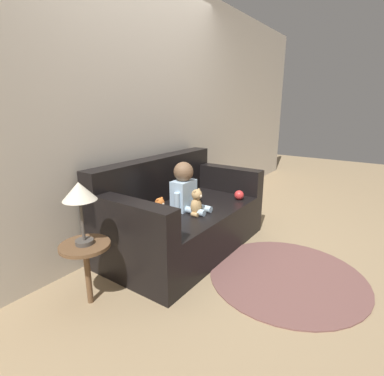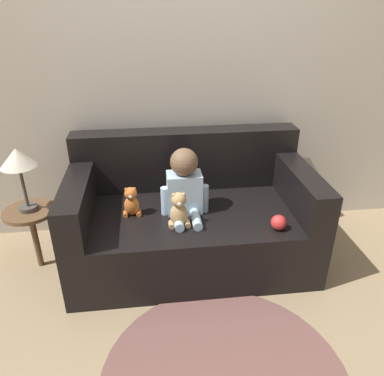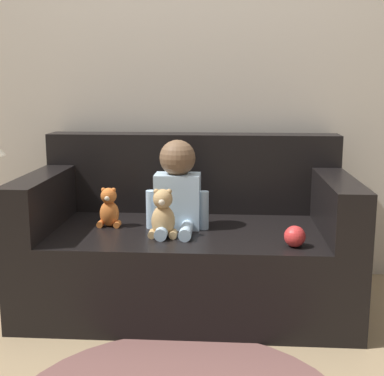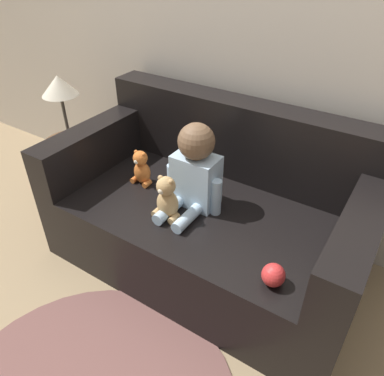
{
  "view_description": "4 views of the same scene",
  "coord_description": "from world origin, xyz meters",
  "px_view_note": "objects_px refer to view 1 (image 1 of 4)",
  "views": [
    {
      "loc": [
        -2.17,
        -1.59,
        1.37
      ],
      "look_at": [
        -0.03,
        -0.1,
        0.63
      ],
      "focal_mm": 28.0,
      "sensor_mm": 36.0,
      "label": 1
    },
    {
      "loc": [
        -0.27,
        -2.2,
        1.7
      ],
      "look_at": [
        -0.0,
        -0.04,
        0.6
      ],
      "focal_mm": 35.0,
      "sensor_mm": 36.0,
      "label": 2
    },
    {
      "loc": [
        0.2,
        -2.64,
        1.14
      ],
      "look_at": [
        0.03,
        -0.07,
        0.63
      ],
      "focal_mm": 50.0,
      "sensor_mm": 36.0,
      "label": 3
    },
    {
      "loc": [
        0.79,
        -1.35,
        1.6
      ],
      "look_at": [
        -0.09,
        0.01,
        0.47
      ],
      "focal_mm": 35.0,
      "sensor_mm": 36.0,
      "label": 4
    }
  ],
  "objects_px": {
    "person_baby": "(185,189)",
    "side_table": "(82,216)",
    "teddy_bear_brown": "(196,203)",
    "plush_toy_side": "(160,210)",
    "toy_ball": "(239,195)",
    "couch": "(181,216)"
  },
  "relations": [
    {
      "from": "toy_ball",
      "to": "side_table",
      "type": "bearing_deg",
      "value": 166.83
    },
    {
      "from": "plush_toy_side",
      "to": "teddy_bear_brown",
      "type": "bearing_deg",
      "value": -29.55
    },
    {
      "from": "teddy_bear_brown",
      "to": "side_table",
      "type": "distance_m",
      "value": 1.01
    },
    {
      "from": "side_table",
      "to": "toy_ball",
      "type": "bearing_deg",
      "value": -13.17
    },
    {
      "from": "plush_toy_side",
      "to": "side_table",
      "type": "relative_size",
      "value": 0.23
    },
    {
      "from": "teddy_bear_brown",
      "to": "toy_ball",
      "type": "xyz_separation_m",
      "value": [
        0.61,
        -0.12,
        -0.06
      ]
    },
    {
      "from": "plush_toy_side",
      "to": "toy_ball",
      "type": "distance_m",
      "value": 0.95
    },
    {
      "from": "toy_ball",
      "to": "teddy_bear_brown",
      "type": "bearing_deg",
      "value": 169.06
    },
    {
      "from": "plush_toy_side",
      "to": "couch",
      "type": "bearing_deg",
      "value": 12.23
    },
    {
      "from": "teddy_bear_brown",
      "to": "side_table",
      "type": "xyz_separation_m",
      "value": [
        -0.97,
        0.25,
        0.13
      ]
    },
    {
      "from": "couch",
      "to": "toy_ball",
      "type": "distance_m",
      "value": 0.65
    },
    {
      "from": "teddy_bear_brown",
      "to": "toy_ball",
      "type": "height_order",
      "value": "teddy_bear_brown"
    },
    {
      "from": "teddy_bear_brown",
      "to": "person_baby",
      "type": "bearing_deg",
      "value": 72.13
    },
    {
      "from": "teddy_bear_brown",
      "to": "toy_ball",
      "type": "bearing_deg",
      "value": -10.94
    },
    {
      "from": "person_baby",
      "to": "plush_toy_side",
      "type": "xyz_separation_m",
      "value": [
        -0.35,
        0.0,
        -0.1
      ]
    },
    {
      "from": "teddy_bear_brown",
      "to": "plush_toy_side",
      "type": "bearing_deg",
      "value": 150.45
    },
    {
      "from": "teddy_bear_brown",
      "to": "couch",
      "type": "bearing_deg",
      "value": 68.01
    },
    {
      "from": "person_baby",
      "to": "side_table",
      "type": "distance_m",
      "value": 1.03
    },
    {
      "from": "side_table",
      "to": "person_baby",
      "type": "bearing_deg",
      "value": -4.92
    },
    {
      "from": "person_baby",
      "to": "side_table",
      "type": "relative_size",
      "value": 0.5
    },
    {
      "from": "couch",
      "to": "toy_ball",
      "type": "relative_size",
      "value": 16.93
    },
    {
      "from": "person_baby",
      "to": "teddy_bear_brown",
      "type": "height_order",
      "value": "person_baby"
    }
  ]
}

